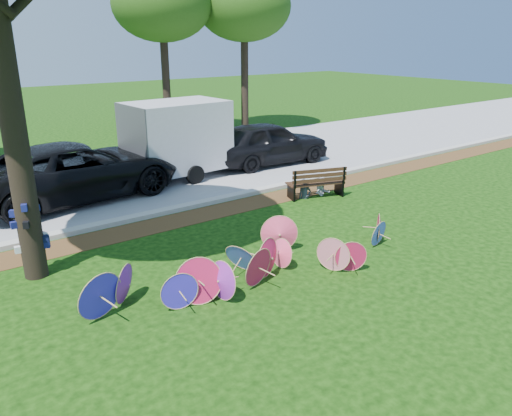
{
  "coord_description": "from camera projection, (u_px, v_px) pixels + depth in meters",
  "views": [
    {
      "loc": [
        -5.66,
        -6.3,
        4.46
      ],
      "look_at": [
        0.5,
        2.0,
        0.9
      ],
      "focal_mm": 35.0,
      "sensor_mm": 36.0,
      "label": 1
    }
  ],
  "objects": [
    {
      "name": "park_bench",
      "position": [
        315.0,
        182.0,
        14.55
      ],
      "size": [
        1.83,
        1.17,
        0.89
      ],
      "primitive_type": null,
      "rotation": [
        0.0,
        0.0,
        -0.33
      ],
      "color": "black",
      "rests_on": "ground"
    },
    {
      "name": "curb",
      "position": [
        170.0,
        210.0,
        13.36
      ],
      "size": [
        90.0,
        0.3,
        0.12
      ],
      "primitive_type": "cube",
      "color": "#B7B5AD",
      "rests_on": "ground"
    },
    {
      "name": "cargo_trailer",
      "position": [
        177.0,
        136.0,
        16.24
      ],
      "size": [
        3.25,
        2.16,
        2.8
      ],
      "primitive_type": "cube",
      "rotation": [
        0.0,
        0.0,
        0.06
      ],
      "color": "silver",
      "rests_on": "ground"
    },
    {
      "name": "person_left",
      "position": [
        305.0,
        180.0,
        14.36
      ],
      "size": [
        0.46,
        0.37,
        1.1
      ],
      "primitive_type": "imported",
      "rotation": [
        0.0,
        0.0,
        -0.29
      ],
      "color": "#353D48",
      "rests_on": "ground"
    },
    {
      "name": "mulch_strip",
      "position": [
        183.0,
        219.0,
        12.84
      ],
      "size": [
        90.0,
        1.0,
        0.01
      ],
      "primitive_type": "cube",
      "color": "#472D16",
      "rests_on": "ground"
    },
    {
      "name": "parasol_pile",
      "position": [
        248.0,
        263.0,
        9.5
      ],
      "size": [
        7.05,
        2.08,
        0.87
      ],
      "color": "#C31A49",
      "rests_on": "ground"
    },
    {
      "name": "bg_trees",
      "position": [
        120.0,
        2.0,
        19.92
      ],
      "size": [
        18.77,
        6.06,
        7.4
      ],
      "color": "black",
      "rests_on": "ground"
    },
    {
      "name": "ground",
      "position": [
        298.0,
        286.0,
        9.43
      ],
      "size": [
        90.0,
        90.0,
        0.0
      ],
      "primitive_type": "plane",
      "color": "black",
      "rests_on": "ground"
    },
    {
      "name": "dark_pickup",
      "position": [
        268.0,
        143.0,
        18.21
      ],
      "size": [
        4.75,
        2.16,
        1.58
      ],
      "primitive_type": "imported",
      "rotation": [
        0.0,
        0.0,
        1.51
      ],
      "color": "black",
      "rests_on": "ground"
    },
    {
      "name": "street",
      "position": [
        112.0,
        179.0,
        16.53
      ],
      "size": [
        90.0,
        8.0,
        0.01
      ],
      "primitive_type": "cube",
      "color": "gray",
      "rests_on": "ground"
    },
    {
      "name": "person_right",
      "position": [
        323.0,
        178.0,
        14.77
      ],
      "size": [
        0.59,
        0.52,
        1.01
      ],
      "primitive_type": "imported",
      "rotation": [
        0.0,
        0.0,
        -0.31
      ],
      "color": "silver",
      "rests_on": "ground"
    },
    {
      "name": "black_van",
      "position": [
        78.0,
        171.0,
        14.29
      ],
      "size": [
        6.11,
        3.27,
        1.63
      ],
      "primitive_type": "imported",
      "rotation": [
        0.0,
        0.0,
        1.67
      ],
      "color": "black",
      "rests_on": "ground"
    }
  ]
}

